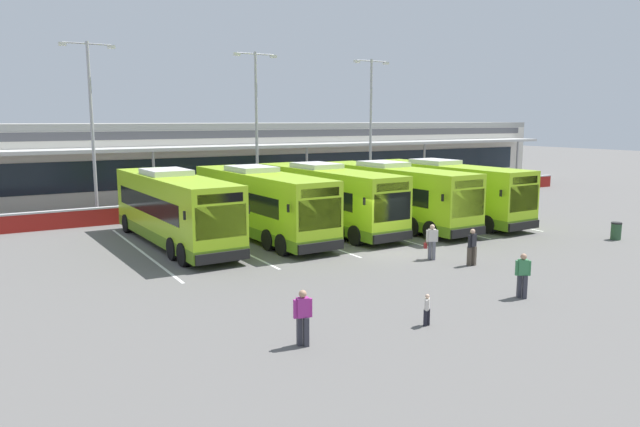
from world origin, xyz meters
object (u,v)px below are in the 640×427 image
(pedestrian_with_handbag, at_px, (432,241))
(pedestrian_approaching_bus, at_px, (472,246))
(lamp_post_centre, at_px, (256,120))
(pedestrian_in_dark_coat, at_px, (303,316))
(pedestrian_near_bin, at_px, (523,274))
(lamp_post_west, at_px, (92,120))
(coach_bus_right_centre, at_px, (393,196))
(coach_bus_leftmost, at_px, (174,210))
(coach_bus_centre, at_px, (325,199))
(coach_bus_left_centre, at_px, (260,204))
(pedestrian_child, at_px, (427,309))
(coach_bus_rightmost, at_px, (445,192))
(lamp_post_east, at_px, (371,120))
(litter_bin, at_px, (616,231))

(pedestrian_with_handbag, bearing_deg, pedestrian_approaching_bus, -65.99)
(pedestrian_approaching_bus, height_order, lamp_post_centre, lamp_post_centre)
(pedestrian_in_dark_coat, bearing_deg, pedestrian_near_bin, -0.42)
(pedestrian_approaching_bus, bearing_deg, lamp_post_west, 119.82)
(coach_bus_right_centre, relative_size, lamp_post_centre, 1.11)
(coach_bus_leftmost, xyz_separation_m, coach_bus_centre, (8.82, -0.29, 0.00))
(coach_bus_left_centre, distance_m, pedestrian_child, 15.47)
(coach_bus_rightmost, distance_m, lamp_post_west, 22.47)
(pedestrian_with_handbag, relative_size, pedestrian_near_bin, 1.00)
(pedestrian_with_handbag, bearing_deg, pedestrian_near_bin, -100.50)
(coach_bus_centre, bearing_deg, coach_bus_rightmost, -7.98)
(coach_bus_leftmost, relative_size, pedestrian_in_dark_coat, 7.55)
(lamp_post_east, bearing_deg, pedestrian_child, -122.16)
(lamp_post_east, bearing_deg, lamp_post_west, 179.72)
(pedestrian_in_dark_coat, bearing_deg, coach_bus_rightmost, 37.58)
(coach_bus_centre, relative_size, pedestrian_in_dark_coat, 7.55)
(pedestrian_with_handbag, bearing_deg, pedestrian_in_dark_coat, -148.96)
(pedestrian_approaching_bus, bearing_deg, coach_bus_leftmost, 131.96)
(coach_bus_left_centre, xyz_separation_m, lamp_post_centre, (4.50, 10.10, 4.50))
(coach_bus_rightmost, xyz_separation_m, lamp_post_west, (-18.97, 11.17, 4.50))
(lamp_post_west, relative_size, lamp_post_east, 1.00)
(pedestrian_with_handbag, height_order, lamp_post_centre, lamp_post_centre)
(coach_bus_left_centre, relative_size, coach_bus_centre, 1.00)
(lamp_post_east, bearing_deg, coach_bus_right_centre, -119.26)
(coach_bus_leftmost, height_order, lamp_post_west, lamp_post_west)
(pedestrian_with_handbag, xyz_separation_m, litter_bin, (11.44, -1.60, -0.39))
(coach_bus_centre, distance_m, pedestrian_approaching_bus, 10.73)
(coach_bus_centre, bearing_deg, pedestrian_near_bin, -93.40)
(coach_bus_right_centre, bearing_deg, coach_bus_centre, 167.03)
(coach_bus_leftmost, bearing_deg, coach_bus_centre, -1.90)
(coach_bus_rightmost, bearing_deg, coach_bus_left_centre, 175.30)
(pedestrian_in_dark_coat, height_order, pedestrian_near_bin, same)
(coach_bus_centre, height_order, litter_bin, coach_bus_centre)
(pedestrian_in_dark_coat, height_order, pedestrian_approaching_bus, same)
(pedestrian_child, bearing_deg, lamp_post_centre, 76.73)
(lamp_post_east, bearing_deg, coach_bus_leftmost, -153.20)
(coach_bus_rightmost, bearing_deg, lamp_post_west, 149.50)
(coach_bus_right_centre, bearing_deg, coach_bus_rightmost, -2.64)
(pedestrian_approaching_bus, bearing_deg, pedestrian_child, -144.38)
(pedestrian_in_dark_coat, distance_m, pedestrian_approaching_bus, 11.65)
(coach_bus_right_centre, bearing_deg, pedestrian_child, -124.22)
(pedestrian_approaching_bus, distance_m, lamp_post_east, 23.19)
(litter_bin, bearing_deg, lamp_post_west, 137.63)
(lamp_post_west, relative_size, litter_bin, 11.83)
(coach_bus_right_centre, distance_m, lamp_post_west, 19.12)
(coach_bus_right_centre, bearing_deg, lamp_post_west, 143.75)
(coach_bus_rightmost, xyz_separation_m, lamp_post_centre, (-7.85, 11.11, 4.50))
(coach_bus_right_centre, bearing_deg, litter_bin, -51.75)
(coach_bus_leftmost, height_order, lamp_post_east, lamp_post_east)
(coach_bus_leftmost, xyz_separation_m, coach_bus_rightmost, (16.95, -1.43, 0.00))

